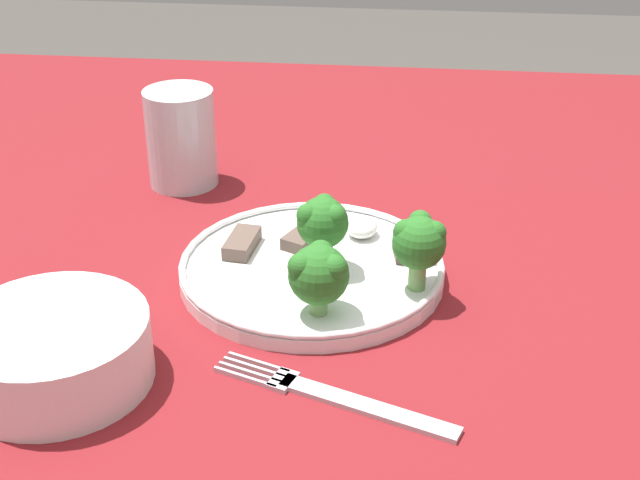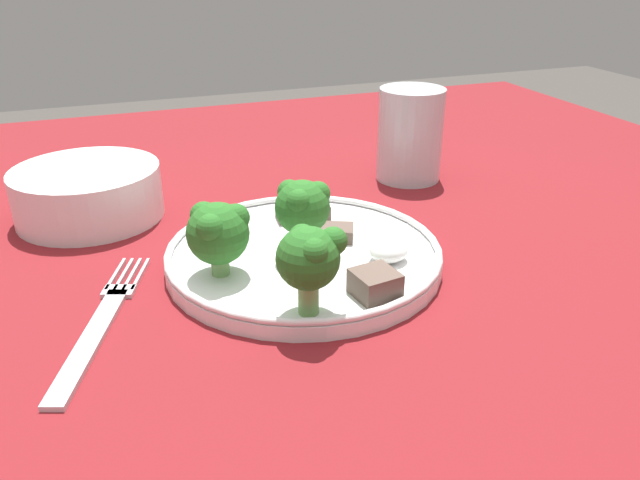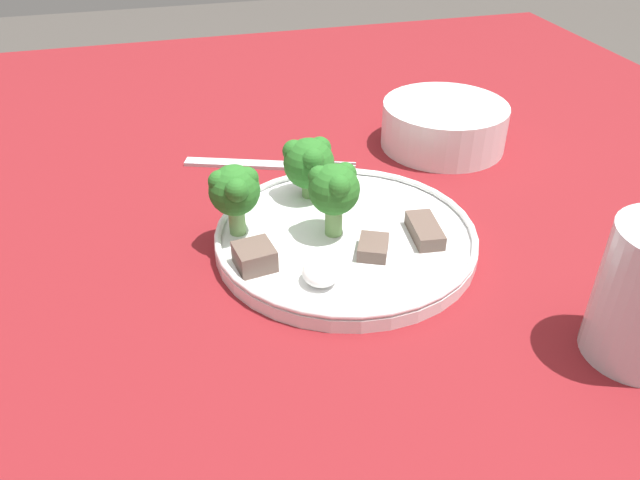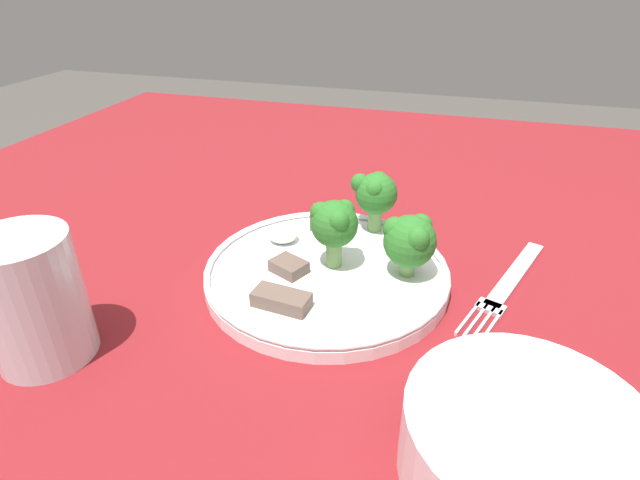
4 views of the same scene
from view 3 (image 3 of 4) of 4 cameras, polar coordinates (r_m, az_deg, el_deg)
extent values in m
cube|color=maroon|center=(0.58, -0.47, -0.49)|extent=(1.27, 1.20, 0.03)
cylinder|color=brown|center=(1.42, 14.92, 3.16)|extent=(0.06, 0.06, 0.72)
cylinder|color=white|center=(0.55, 2.35, 0.02)|extent=(0.23, 0.23, 0.01)
torus|color=white|center=(0.55, 2.37, 0.80)|extent=(0.23, 0.23, 0.01)
cube|color=silver|center=(0.69, -6.77, 6.91)|extent=(0.06, 0.13, 0.00)
cube|color=silver|center=(0.68, -1.17, 6.72)|extent=(0.03, 0.02, 0.00)
cube|color=silver|center=(0.67, 0.98, 6.23)|extent=(0.02, 0.05, 0.00)
cube|color=silver|center=(0.68, 1.03, 6.50)|extent=(0.02, 0.05, 0.00)
cube|color=silver|center=(0.68, 1.07, 6.76)|extent=(0.02, 0.05, 0.00)
cube|color=silver|center=(0.69, 1.11, 7.02)|extent=(0.02, 0.05, 0.00)
cylinder|color=white|center=(0.74, 11.25, 10.25)|extent=(0.14, 0.14, 0.05)
cylinder|color=white|center=(0.74, 11.22, 10.02)|extent=(0.12, 0.12, 0.04)
cylinder|color=#709E56|center=(0.54, 1.26, 1.90)|extent=(0.02, 0.02, 0.03)
sphere|color=#286B23|center=(0.53, 1.30, 4.64)|extent=(0.04, 0.04, 0.04)
sphere|color=#286B23|center=(0.51, 1.73, 4.90)|extent=(0.02, 0.02, 0.02)
sphere|color=#286B23|center=(0.53, 2.31, 6.08)|extent=(0.02, 0.02, 0.02)
sphere|color=#286B23|center=(0.53, -0.10, 5.76)|extent=(0.02, 0.02, 0.02)
cylinder|color=#709E56|center=(0.55, -7.52, 1.64)|extent=(0.01, 0.01, 0.03)
sphere|color=#286B23|center=(0.53, -7.75, 4.29)|extent=(0.04, 0.04, 0.04)
sphere|color=#286B23|center=(0.51, -7.62, 4.53)|extent=(0.02, 0.02, 0.02)
sphere|color=#286B23|center=(0.53, -6.73, 5.73)|extent=(0.02, 0.02, 0.02)
sphere|color=#286B23|center=(0.53, -9.18, 5.38)|extent=(0.02, 0.02, 0.02)
cylinder|color=#709E56|center=(0.60, -0.99, 4.82)|extent=(0.01, 0.01, 0.02)
sphere|color=#286B23|center=(0.59, -1.02, 7.01)|extent=(0.05, 0.05, 0.05)
sphere|color=#286B23|center=(0.57, -0.67, 7.34)|extent=(0.02, 0.02, 0.02)
sphere|color=#286B23|center=(0.59, -0.02, 8.41)|extent=(0.02, 0.02, 0.02)
sphere|color=#286B23|center=(0.59, -2.40, 8.11)|extent=(0.02, 0.02, 0.02)
cube|color=brown|center=(0.55, 9.56, 0.88)|extent=(0.05, 0.03, 0.01)
cube|color=brown|center=(0.52, 4.89, -0.67)|extent=(0.04, 0.04, 0.01)
cube|color=brown|center=(0.51, -6.00, -1.53)|extent=(0.04, 0.03, 0.02)
ellipsoid|color=white|center=(0.49, 0.01, -3.01)|extent=(0.03, 0.03, 0.02)
camera|label=1|loc=(1.10, -15.22, 37.85)|focal=50.00mm
camera|label=2|loc=(0.66, -45.28, 19.10)|focal=35.00mm
camera|label=4|loc=(0.76, 32.55, 26.19)|focal=28.00mm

